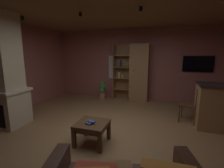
{
  "coord_description": "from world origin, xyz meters",
  "views": [
    {
      "loc": [
        1.1,
        -3.15,
        1.74
      ],
      "look_at": [
        0.0,
        0.4,
        1.05
      ],
      "focal_mm": 25.64,
      "sensor_mm": 36.0,
      "label": 1
    }
  ],
  "objects_px": {
    "bookshelf_cabinet": "(137,73)",
    "coffee_table": "(92,127)",
    "stone_fireplace": "(3,77)",
    "wall_mounted_tv": "(198,64)",
    "table_book_1": "(92,122)",
    "potted_floor_plant": "(102,90)",
    "table_book_0": "(89,123)",
    "dining_chair": "(192,103)"
  },
  "relations": [
    {
      "from": "bookshelf_cabinet",
      "to": "coffee_table",
      "type": "relative_size",
      "value": 3.51
    },
    {
      "from": "stone_fireplace",
      "to": "wall_mounted_tv",
      "type": "relative_size",
      "value": 2.74
    },
    {
      "from": "table_book_1",
      "to": "potted_floor_plant",
      "type": "bearing_deg",
      "value": 107.1
    },
    {
      "from": "bookshelf_cabinet",
      "to": "wall_mounted_tv",
      "type": "height_order",
      "value": "bookshelf_cabinet"
    },
    {
      "from": "stone_fireplace",
      "to": "wall_mounted_tv",
      "type": "distance_m",
      "value": 5.84
    },
    {
      "from": "table_book_0",
      "to": "potted_floor_plant",
      "type": "distance_m",
      "value": 3.35
    },
    {
      "from": "bookshelf_cabinet",
      "to": "table_book_0",
      "type": "xyz_separation_m",
      "value": [
        -0.39,
        -3.35,
        -0.6
      ]
    },
    {
      "from": "coffee_table",
      "to": "dining_chair",
      "type": "xyz_separation_m",
      "value": [
        2.04,
        1.68,
        0.18
      ]
    },
    {
      "from": "table_book_0",
      "to": "table_book_1",
      "type": "xyz_separation_m",
      "value": [
        0.04,
        0.03,
        0.03
      ]
    },
    {
      "from": "bookshelf_cabinet",
      "to": "potted_floor_plant",
      "type": "xyz_separation_m",
      "value": [
        -1.33,
        -0.13,
        -0.69
      ]
    },
    {
      "from": "table_book_0",
      "to": "wall_mounted_tv",
      "type": "relative_size",
      "value": 0.12
    },
    {
      "from": "table_book_1",
      "to": "wall_mounted_tv",
      "type": "xyz_separation_m",
      "value": [
        2.41,
        3.52,
        0.94
      ]
    },
    {
      "from": "dining_chair",
      "to": "wall_mounted_tv",
      "type": "bearing_deg",
      "value": 77.83
    },
    {
      "from": "table_book_1",
      "to": "wall_mounted_tv",
      "type": "bearing_deg",
      "value": 55.59
    },
    {
      "from": "potted_floor_plant",
      "to": "wall_mounted_tv",
      "type": "distance_m",
      "value": 3.57
    },
    {
      "from": "table_book_1",
      "to": "table_book_0",
      "type": "bearing_deg",
      "value": -143.46
    },
    {
      "from": "table_book_1",
      "to": "potted_floor_plant",
      "type": "height_order",
      "value": "potted_floor_plant"
    },
    {
      "from": "coffee_table",
      "to": "table_book_0",
      "type": "xyz_separation_m",
      "value": [
        -0.03,
        -0.07,
        0.1
      ]
    },
    {
      "from": "dining_chair",
      "to": "potted_floor_plant",
      "type": "relative_size",
      "value": 1.31
    },
    {
      "from": "stone_fireplace",
      "to": "bookshelf_cabinet",
      "type": "bearing_deg",
      "value": 48.32
    },
    {
      "from": "table_book_0",
      "to": "bookshelf_cabinet",
      "type": "bearing_deg",
      "value": 83.32
    },
    {
      "from": "coffee_table",
      "to": "potted_floor_plant",
      "type": "distance_m",
      "value": 3.28
    },
    {
      "from": "stone_fireplace",
      "to": "potted_floor_plant",
      "type": "xyz_separation_m",
      "value": [
        1.42,
        2.96,
        -0.85
      ]
    },
    {
      "from": "stone_fireplace",
      "to": "wall_mounted_tv",
      "type": "bearing_deg",
      "value": 34.43
    },
    {
      "from": "dining_chair",
      "to": "potted_floor_plant",
      "type": "height_order",
      "value": "dining_chair"
    },
    {
      "from": "potted_floor_plant",
      "to": "coffee_table",
      "type": "bearing_deg",
      "value": -72.89
    },
    {
      "from": "stone_fireplace",
      "to": "bookshelf_cabinet",
      "type": "height_order",
      "value": "stone_fireplace"
    },
    {
      "from": "potted_floor_plant",
      "to": "stone_fireplace",
      "type": "bearing_deg",
      "value": -115.69
    },
    {
      "from": "table_book_0",
      "to": "wall_mounted_tv",
      "type": "bearing_deg",
      "value": 55.37
    },
    {
      "from": "coffee_table",
      "to": "table_book_1",
      "type": "height_order",
      "value": "table_book_1"
    },
    {
      "from": "dining_chair",
      "to": "potted_floor_plant",
      "type": "distance_m",
      "value": 3.34
    },
    {
      "from": "dining_chair",
      "to": "wall_mounted_tv",
      "type": "height_order",
      "value": "wall_mounted_tv"
    },
    {
      "from": "table_book_1",
      "to": "bookshelf_cabinet",
      "type": "bearing_deg",
      "value": 83.96
    },
    {
      "from": "table_book_0",
      "to": "dining_chair",
      "type": "relative_size",
      "value": 0.12
    },
    {
      "from": "dining_chair",
      "to": "bookshelf_cabinet",
      "type": "bearing_deg",
      "value": 136.51
    },
    {
      "from": "table_book_0",
      "to": "dining_chair",
      "type": "height_order",
      "value": "dining_chair"
    },
    {
      "from": "stone_fireplace",
      "to": "coffee_table",
      "type": "height_order",
      "value": "stone_fireplace"
    },
    {
      "from": "stone_fireplace",
      "to": "dining_chair",
      "type": "distance_m",
      "value": 4.73
    },
    {
      "from": "stone_fireplace",
      "to": "coffee_table",
      "type": "relative_size",
      "value": 4.45
    },
    {
      "from": "wall_mounted_tv",
      "to": "bookshelf_cabinet",
      "type": "bearing_deg",
      "value": -174.18
    },
    {
      "from": "table_book_0",
      "to": "dining_chair",
      "type": "distance_m",
      "value": 2.71
    },
    {
      "from": "bookshelf_cabinet",
      "to": "wall_mounted_tv",
      "type": "xyz_separation_m",
      "value": [
        2.06,
        0.21,
        0.36
      ]
    }
  ]
}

